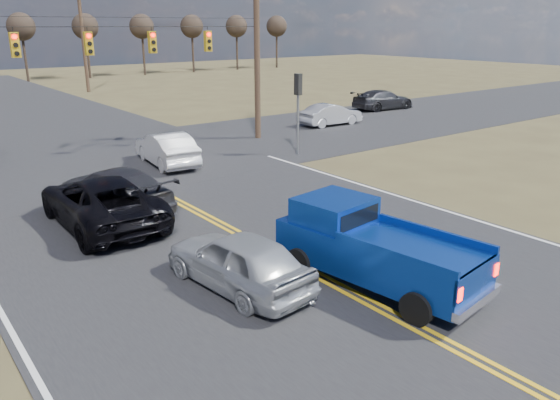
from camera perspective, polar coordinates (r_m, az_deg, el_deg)
ground at (r=12.40m, az=12.05°, el=-11.96°), size 160.00×160.00×0.00m
road_main at (r=19.75m, az=-10.31°, el=-0.39°), size 14.00×120.00×0.02m
road_cross at (r=26.89m, az=-18.23°, el=3.86°), size 120.00×12.00×0.02m
signal_gantry at (r=26.18m, az=-18.10°, el=14.77°), size 19.60×4.83×10.00m
utility_poles at (r=25.26m, az=-18.60°, el=15.02°), size 19.60×58.32×10.00m
treeline at (r=34.80m, az=-24.38°, el=15.71°), size 87.00×117.80×7.40m
pickup_truck at (r=13.42m, az=9.54°, el=-4.92°), size 2.62×5.39×1.94m
silver_suv at (r=13.15m, az=-4.37°, el=-6.28°), size 2.12×4.35×1.43m
black_suv at (r=18.04m, az=-18.17°, el=-0.12°), size 2.72×5.73×1.58m
white_car_queue at (r=25.27m, az=-11.75°, el=5.27°), size 2.08×4.66×1.49m
dgrey_car_queue at (r=19.27m, az=-16.97°, el=0.99°), size 2.90×5.44×1.50m
cross_car_east_near at (r=34.99m, az=5.34°, el=8.88°), size 1.62×4.18×1.36m
cross_car_east_far at (r=42.25m, az=10.72°, el=10.25°), size 2.45×5.17×1.46m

